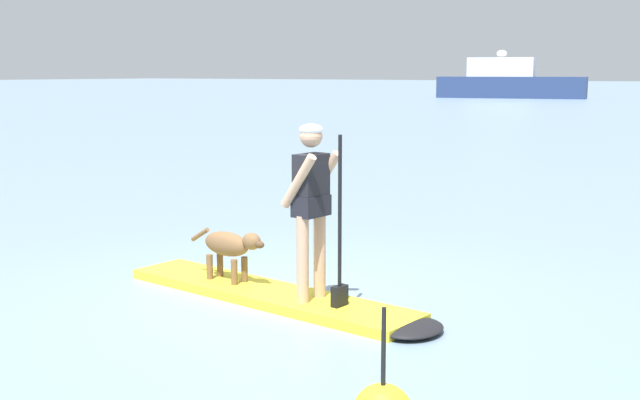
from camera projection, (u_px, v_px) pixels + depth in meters
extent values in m
plane|color=gray|center=(267.00, 299.00, 8.28)|extent=(400.00, 400.00, 0.00)
cube|color=yellow|center=(267.00, 294.00, 8.27)|extent=(3.55, 1.05, 0.10)
ellipsoid|color=black|center=(411.00, 328.00, 7.18)|extent=(0.63, 0.72, 0.10)
cylinder|color=tan|center=(320.00, 255.00, 7.92)|extent=(0.12, 0.12, 0.86)
cylinder|color=tan|center=(303.00, 260.00, 7.72)|extent=(0.12, 0.12, 0.86)
cube|color=black|center=(311.00, 206.00, 7.74)|extent=(0.26, 0.38, 0.20)
cube|color=black|center=(311.00, 184.00, 7.71)|extent=(0.23, 0.36, 0.59)
sphere|color=tan|center=(311.00, 136.00, 7.64)|extent=(0.22, 0.22, 0.22)
ellipsoid|color=white|center=(311.00, 130.00, 7.63)|extent=(0.23, 0.23, 0.11)
cylinder|color=tan|center=(323.00, 177.00, 7.85)|extent=(0.42, 0.13, 0.54)
cylinder|color=tan|center=(298.00, 181.00, 7.56)|extent=(0.42, 0.13, 0.54)
cylinder|color=black|center=(340.00, 222.00, 7.54)|extent=(0.04, 0.04, 1.64)
cube|color=black|center=(340.00, 296.00, 7.66)|extent=(0.10, 0.19, 0.20)
ellipsoid|color=brown|center=(227.00, 244.00, 8.56)|extent=(0.64, 0.28, 0.26)
ellipsoid|color=brown|center=(252.00, 241.00, 8.32)|extent=(0.24, 0.18, 0.18)
ellipsoid|color=#503923|center=(259.00, 245.00, 8.25)|extent=(0.13, 0.09, 0.08)
cylinder|color=brown|center=(200.00, 234.00, 8.81)|extent=(0.27, 0.08, 0.18)
cylinder|color=brown|center=(244.00, 269.00, 8.54)|extent=(0.07, 0.07, 0.27)
cylinder|color=brown|center=(234.00, 272.00, 8.43)|extent=(0.07, 0.07, 0.27)
cylinder|color=brown|center=(220.00, 264.00, 8.78)|extent=(0.07, 0.07, 0.27)
cylinder|color=brown|center=(210.00, 267.00, 8.66)|extent=(0.07, 0.07, 0.27)
cube|color=navy|center=(511.00, 87.00, 71.16)|extent=(13.17, 5.62, 1.88)
cube|color=silver|center=(501.00, 67.00, 71.40)|extent=(6.12, 3.41, 1.69)
ellipsoid|color=white|center=(502.00, 53.00, 71.21)|extent=(0.90, 0.90, 0.60)
cylinder|color=black|center=(384.00, 346.00, 4.96)|extent=(0.03, 0.03, 0.50)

